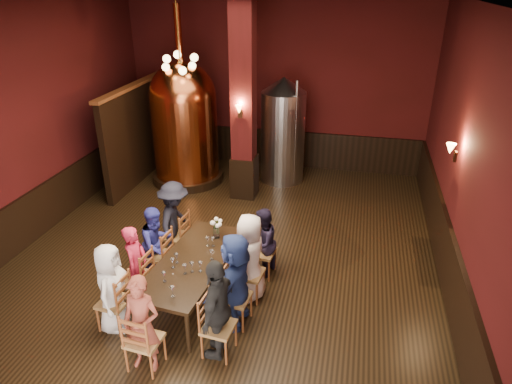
% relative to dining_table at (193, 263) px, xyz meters
% --- Properties ---
extents(room, '(10.00, 10.02, 4.50)m').
position_rel_dining_table_xyz_m(room, '(0.12, 1.22, 1.56)').
color(room, black).
rests_on(room, ground).
extents(wainscot_right, '(0.08, 9.90, 1.00)m').
position_rel_dining_table_xyz_m(wainscot_right, '(4.08, 1.22, -0.19)').
color(wainscot_right, black).
rests_on(wainscot_right, ground).
extents(wainscot_back, '(7.90, 0.08, 1.00)m').
position_rel_dining_table_xyz_m(wainscot_back, '(0.12, 6.18, -0.19)').
color(wainscot_back, black).
rests_on(wainscot_back, ground).
extents(wainscot_left, '(0.08, 9.90, 1.00)m').
position_rel_dining_table_xyz_m(wainscot_left, '(-3.84, 1.22, -0.19)').
color(wainscot_left, black).
rests_on(wainscot_left, ground).
extents(column, '(0.58, 0.58, 4.50)m').
position_rel_dining_table_xyz_m(column, '(-0.18, 4.02, 1.56)').
color(column, '#4B1011').
rests_on(column, ground).
extents(partition, '(0.22, 3.50, 2.40)m').
position_rel_dining_table_xyz_m(partition, '(-3.08, 4.42, 0.51)').
color(partition, black).
rests_on(partition, ground).
extents(pendant_cluster, '(0.90, 0.90, 1.70)m').
position_rel_dining_table_xyz_m(pendant_cluster, '(-1.68, 4.12, 2.41)').
color(pendant_cluster, '#A57226').
rests_on(pendant_cluster, room).
extents(sconce_wall, '(0.20, 0.20, 0.36)m').
position_rel_dining_table_xyz_m(sconce_wall, '(4.02, 2.02, 1.51)').
color(sconce_wall, black).
rests_on(sconce_wall, room).
extents(sconce_column, '(0.20, 0.20, 0.36)m').
position_rel_dining_table_xyz_m(sconce_column, '(-0.18, 3.72, 1.51)').
color(sconce_column, black).
rests_on(sconce_column, column).
extents(dining_table, '(1.22, 2.48, 0.75)m').
position_rel_dining_table_xyz_m(dining_table, '(0.00, 0.00, 0.00)').
color(dining_table, black).
rests_on(dining_table, ground).
extents(chair_0, '(0.50, 0.50, 0.92)m').
position_rel_dining_table_xyz_m(chair_0, '(-0.94, -0.91, -0.23)').
color(chair_0, brown).
rests_on(chair_0, ground).
extents(person_0, '(0.54, 0.75, 1.43)m').
position_rel_dining_table_xyz_m(person_0, '(-0.94, -0.91, 0.03)').
color(person_0, white).
rests_on(person_0, ground).
extents(chair_1, '(0.50, 0.50, 0.92)m').
position_rel_dining_table_xyz_m(chair_1, '(-0.88, -0.25, -0.23)').
color(chair_1, brown).
rests_on(chair_1, ground).
extents(person_1, '(0.37, 0.53, 1.37)m').
position_rel_dining_table_xyz_m(person_1, '(-0.88, -0.25, -0.00)').
color(person_1, '#CA2244').
rests_on(person_1, ground).
extents(chair_2, '(0.50, 0.50, 0.92)m').
position_rel_dining_table_xyz_m(chair_2, '(-0.81, 0.41, -0.23)').
color(chair_2, brown).
rests_on(chair_2, ground).
extents(person_2, '(0.59, 0.75, 1.38)m').
position_rel_dining_table_xyz_m(person_2, '(-0.81, 0.41, 0.00)').
color(person_2, navy).
rests_on(person_2, ground).
extents(chair_3, '(0.50, 0.50, 0.92)m').
position_rel_dining_table_xyz_m(chair_3, '(-0.75, 1.08, -0.23)').
color(chair_3, brown).
rests_on(chair_3, ground).
extents(person_3, '(0.69, 1.06, 1.55)m').
position_rel_dining_table_xyz_m(person_3, '(-0.75, 1.08, 0.09)').
color(person_3, black).
rests_on(person_3, ground).
extents(chair_4, '(0.50, 0.50, 0.92)m').
position_rel_dining_table_xyz_m(chair_4, '(0.75, -1.08, -0.23)').
color(chair_4, brown).
rests_on(chair_4, ground).
extents(person_4, '(0.45, 0.94, 1.55)m').
position_rel_dining_table_xyz_m(person_4, '(0.75, -1.08, 0.09)').
color(person_4, black).
rests_on(person_4, ground).
extents(chair_5, '(0.50, 0.50, 0.92)m').
position_rel_dining_table_xyz_m(chair_5, '(0.81, -0.41, -0.23)').
color(chair_5, brown).
rests_on(chair_5, ground).
extents(person_5, '(0.61, 1.48, 1.55)m').
position_rel_dining_table_xyz_m(person_5, '(0.81, -0.41, 0.09)').
color(person_5, navy).
rests_on(person_5, ground).
extents(chair_6, '(0.50, 0.50, 0.92)m').
position_rel_dining_table_xyz_m(chair_6, '(0.88, 0.25, -0.23)').
color(chair_6, brown).
rests_on(chair_6, ground).
extents(person_6, '(0.71, 0.86, 1.52)m').
position_rel_dining_table_xyz_m(person_6, '(0.88, 0.25, 0.07)').
color(person_6, white).
rests_on(person_6, ground).
extents(chair_7, '(0.50, 0.50, 0.92)m').
position_rel_dining_table_xyz_m(chair_7, '(0.94, 0.91, -0.23)').
color(chair_7, brown).
rests_on(chair_7, ground).
extents(person_7, '(0.45, 0.68, 1.29)m').
position_rel_dining_table_xyz_m(person_7, '(0.94, 0.91, -0.04)').
color(person_7, black).
rests_on(person_7, ground).
extents(chair_8, '(0.50, 0.50, 0.92)m').
position_rel_dining_table_xyz_m(chair_8, '(-0.15, -1.54, -0.23)').
color(chair_8, brown).
rests_on(chair_8, ground).
extents(person_8, '(0.54, 0.37, 1.45)m').
position_rel_dining_table_xyz_m(person_8, '(-0.15, -1.54, 0.04)').
color(person_8, brown).
rests_on(person_8, ground).
extents(copper_kettle, '(1.89, 1.89, 4.31)m').
position_rel_dining_table_xyz_m(copper_kettle, '(-1.86, 4.57, 0.89)').
color(copper_kettle, black).
rests_on(copper_kettle, ground).
extents(steel_vessel, '(1.25, 1.25, 2.68)m').
position_rel_dining_table_xyz_m(steel_vessel, '(0.54, 5.16, 0.65)').
color(steel_vessel, '#B2B2B7').
rests_on(steel_vessel, ground).
extents(rose_vase, '(0.22, 0.22, 0.37)m').
position_rel_dining_table_xyz_m(rose_vase, '(0.16, 0.75, 0.31)').
color(rose_vase, white).
rests_on(rose_vase, dining_table).
extents(wine_glass_0, '(0.07, 0.07, 0.17)m').
position_rel_dining_table_xyz_m(wine_glass_0, '(0.04, -0.94, 0.15)').
color(wine_glass_0, white).
rests_on(wine_glass_0, dining_table).
extents(wine_glass_1, '(0.07, 0.07, 0.17)m').
position_rel_dining_table_xyz_m(wine_glass_1, '(0.29, 0.08, 0.15)').
color(wine_glass_1, white).
rests_on(wine_glass_1, dining_table).
extents(wine_glass_2, '(0.07, 0.07, 0.17)m').
position_rel_dining_table_xyz_m(wine_glass_2, '(-0.22, -0.64, 0.15)').
color(wine_glass_2, white).
rests_on(wine_glass_2, dining_table).
extents(wine_glass_3, '(0.07, 0.07, 0.17)m').
position_rel_dining_table_xyz_m(wine_glass_3, '(0.10, -0.31, 0.15)').
color(wine_glass_3, white).
rests_on(wine_glass_3, dining_table).
extents(wine_glass_4, '(0.07, 0.07, 0.17)m').
position_rel_dining_table_xyz_m(wine_glass_4, '(0.18, 0.46, 0.15)').
color(wine_glass_4, white).
rests_on(wine_glass_4, dining_table).
extents(wine_glass_5, '(0.07, 0.07, 0.17)m').
position_rel_dining_table_xyz_m(wine_glass_5, '(0.01, -0.38, 0.15)').
color(wine_glass_5, white).
rests_on(wine_glass_5, dining_table).
extents(wine_glass_6, '(0.07, 0.07, 0.17)m').
position_rel_dining_table_xyz_m(wine_glass_6, '(0.10, 0.45, 0.15)').
color(wine_glass_6, white).
rests_on(wine_glass_6, dining_table).
extents(wine_glass_7, '(0.07, 0.07, 0.17)m').
position_rel_dining_table_xyz_m(wine_glass_7, '(-0.22, -0.14, 0.15)').
color(wine_glass_7, white).
rests_on(wine_glass_7, dining_table).
extents(wine_glass_8, '(0.07, 0.07, 0.17)m').
position_rel_dining_table_xyz_m(wine_glass_8, '(-0.23, -0.28, 0.15)').
color(wine_glass_8, white).
rests_on(wine_glass_8, dining_table).
extents(wine_glass_9, '(0.07, 0.07, 0.17)m').
position_rel_dining_table_xyz_m(wine_glass_9, '(0.22, -0.27, 0.15)').
color(wine_glass_9, white).
rests_on(wine_glass_9, dining_table).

